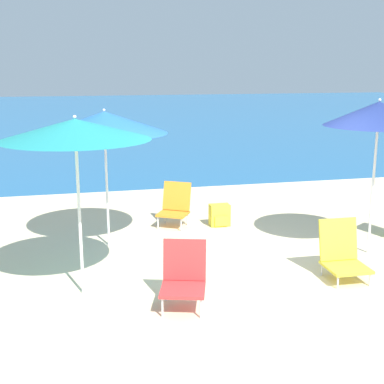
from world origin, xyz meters
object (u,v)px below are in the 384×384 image
(beach_chair_red, at_px, (184,275))
(backpack_yellow, at_px, (220,215))
(beach_umbrella_navy, at_px, (379,114))
(beach_umbrella_teal, at_px, (75,130))
(beach_chair_yellow, at_px, (342,253))
(beach_chair_orange, at_px, (175,205))
(beach_umbrella_blue, at_px, (104,123))

(beach_chair_red, xyz_separation_m, backpack_yellow, (1.27, 2.91, -0.18))
(beach_umbrella_navy, height_order, beach_chair_red, beach_umbrella_navy)
(beach_umbrella_teal, relative_size, backpack_yellow, 5.75)
(beach_chair_yellow, bearing_deg, beach_chair_orange, 122.03)
(backpack_yellow, bearing_deg, beach_umbrella_blue, -162.69)
(beach_umbrella_blue, bearing_deg, beach_umbrella_navy, -18.31)
(beach_umbrella_teal, distance_m, beach_chair_yellow, 3.67)
(backpack_yellow, bearing_deg, beach_chair_red, -113.59)
(beach_umbrella_teal, relative_size, beach_umbrella_navy, 0.95)
(beach_chair_yellow, relative_size, backpack_yellow, 2.00)
(beach_umbrella_navy, xyz_separation_m, backpack_yellow, (-1.74, 1.82, -1.84))
(beach_umbrella_teal, relative_size, beach_chair_yellow, 2.87)
(beach_chair_yellow, bearing_deg, beach_umbrella_teal, 177.20)
(beach_chair_orange, bearing_deg, beach_umbrella_navy, -8.67)
(beach_umbrella_teal, xyz_separation_m, beach_chair_red, (1.11, -0.59, -1.61))
(beach_umbrella_navy, bearing_deg, beach_chair_red, -160.01)
(beach_umbrella_teal, height_order, beach_chair_red, beach_umbrella_teal)
(beach_chair_yellow, distance_m, beach_chair_red, 2.19)
(beach_umbrella_blue, height_order, beach_chair_orange, beach_umbrella_blue)
(beach_umbrella_teal, height_order, beach_chair_yellow, beach_umbrella_teal)
(beach_umbrella_blue, distance_m, beach_chair_orange, 2.08)
(beach_chair_yellow, relative_size, beach_chair_red, 1.01)
(beach_umbrella_blue, xyz_separation_m, beach_chair_orange, (1.20, 0.80, -1.50))
(beach_umbrella_blue, height_order, backpack_yellow, beach_umbrella_blue)
(beach_chair_red, bearing_deg, beach_umbrella_teal, 168.81)
(beach_umbrella_blue, relative_size, backpack_yellow, 5.57)
(beach_umbrella_teal, relative_size, beach_chair_red, 2.90)
(beach_umbrella_blue, height_order, beach_umbrella_navy, beach_umbrella_navy)
(beach_umbrella_blue, height_order, beach_chair_yellow, beach_umbrella_blue)
(beach_umbrella_blue, xyz_separation_m, backpack_yellow, (1.93, 0.60, -1.69))
(beach_umbrella_teal, distance_m, beach_chair_orange, 3.41)
(beach_chair_orange, height_order, beach_chair_yellow, beach_chair_yellow)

